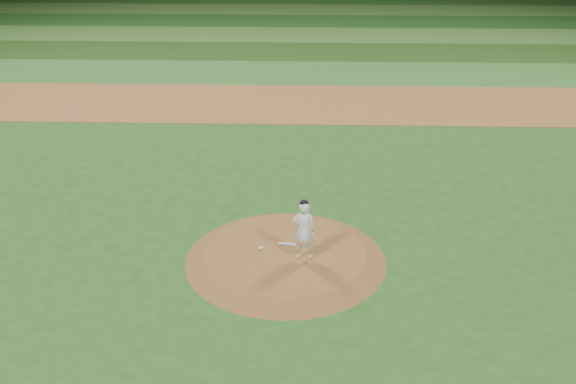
{
  "coord_description": "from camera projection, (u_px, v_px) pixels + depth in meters",
  "views": [
    {
      "loc": [
        0.54,
        -15.06,
        9.26
      ],
      "look_at": [
        0.0,
        2.0,
        1.1
      ],
      "focal_mm": 40.0,
      "sensor_mm": 36.0,
      "label": 1
    }
  ],
  "objects": [
    {
      "name": "outfield_stripe_5",
      "position": [
        303.0,
        0.0,
        57.72
      ],
      "size": [
        70.0,
        5.0,
        0.02
      ],
      "primitive_type": "cube",
      "color": "#1F4D18",
      "rests_on": "ground"
    },
    {
      "name": "outfield_stripe_1",
      "position": [
        299.0,
        52.0,
        39.68
      ],
      "size": [
        70.0,
        5.0,
        0.02
      ],
      "primitive_type": "cube",
      "color": "#224616",
      "rests_on": "ground"
    },
    {
      "name": "pitching_rubber",
      "position": [
        288.0,
        244.0,
        17.83
      ],
      "size": [
        0.53,
        0.17,
        0.03
      ],
      "primitive_type": "cube",
      "rotation": [
        0.0,
        0.0,
        -0.09
      ],
      "color": "silver",
      "rests_on": "pitchers_mound"
    },
    {
      "name": "ground",
      "position": [
        286.0,
        259.0,
        17.59
      ],
      "size": [
        120.0,
        120.0,
        0.0
      ],
      "primitive_type": "plane",
      "color": "#295A1D",
      "rests_on": "ground"
    },
    {
      "name": "outfield_stripe_0",
      "position": [
        298.0,
        73.0,
        35.18
      ],
      "size": [
        70.0,
        5.0,
        0.02
      ],
      "primitive_type": "cube",
      "color": "#356F28",
      "rests_on": "ground"
    },
    {
      "name": "rosin_bag",
      "position": [
        261.0,
        248.0,
        17.59
      ],
      "size": [
        0.14,
        0.14,
        0.07
      ],
      "primitive_type": "ellipsoid",
      "color": "white",
      "rests_on": "pitchers_mound"
    },
    {
      "name": "outfield_stripe_4",
      "position": [
        302.0,
        9.0,
        53.21
      ],
      "size": [
        70.0,
        5.0,
        0.02
      ],
      "primitive_type": "cube",
      "color": "#396926",
      "rests_on": "ground"
    },
    {
      "name": "outfield_stripe_3",
      "position": [
        302.0,
        21.0,
        48.7
      ],
      "size": [
        70.0,
        5.0,
        0.02
      ],
      "primitive_type": "cube",
      "color": "#1C4B18",
      "rests_on": "ground"
    },
    {
      "name": "pitchers_mound",
      "position": [
        286.0,
        256.0,
        17.54
      ],
      "size": [
        5.5,
        5.5,
        0.25
      ],
      "primitive_type": "cone",
      "color": "brown",
      "rests_on": "ground"
    },
    {
      "name": "outfield_stripe_2",
      "position": [
        301.0,
        35.0,
        44.19
      ],
      "size": [
        70.0,
        5.0,
        0.02
      ],
      "primitive_type": "cube",
      "color": "#3F742A",
      "rests_on": "ground"
    },
    {
      "name": "pitcher_on_mound",
      "position": [
        304.0,
        230.0,
        16.81
      ],
      "size": [
        0.63,
        0.43,
        1.74
      ],
      "color": "white",
      "rests_on": "pitchers_mound"
    },
    {
      "name": "infield_dirt_band",
      "position": [
        296.0,
        103.0,
        30.21
      ],
      "size": [
        70.0,
        6.0,
        0.02
      ],
      "primitive_type": "cube",
      "color": "#975D2F",
      "rests_on": "ground"
    }
  ]
}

